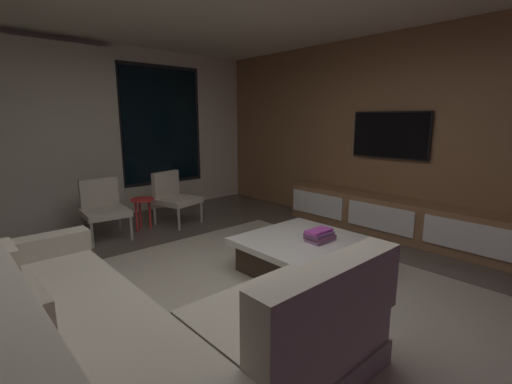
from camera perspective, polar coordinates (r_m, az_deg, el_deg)
floor at (r=3.19m, az=-3.69°, el=-17.87°), size 9.20×9.20×0.00m
back_wall_with_window at (r=6.04m, az=-26.49°, el=8.26°), size 6.60×0.30×2.70m
media_wall at (r=5.25m, az=23.52°, el=8.27°), size 0.12×7.80×2.70m
area_rug at (r=3.32m, az=2.37°, el=-16.44°), size 3.20×3.80×0.01m
sectional_couch at (r=2.45m, az=-19.41°, el=-20.49°), size 1.98×2.50×0.82m
coffee_table at (r=3.78m, az=7.62°, el=-9.93°), size 1.16×1.16×0.36m
book_stack_on_coffee_table at (r=3.68m, az=10.08°, el=-6.81°), size 0.30×0.21×0.12m
accent_chair_near_window at (r=5.56m, az=-13.01°, el=-0.46°), size 0.67×0.68×0.78m
accent_chair_by_curtain at (r=5.16m, az=-23.15°, el=-2.03°), size 0.58×0.60×0.78m
side_stool at (r=5.33m, az=-17.65°, el=-1.90°), size 0.32×0.32×0.46m
media_console at (r=5.18m, az=20.69°, el=-3.88°), size 0.46×3.10×0.52m
mounted_tv at (r=5.27m, az=20.53°, el=8.49°), size 0.05×1.10×0.63m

